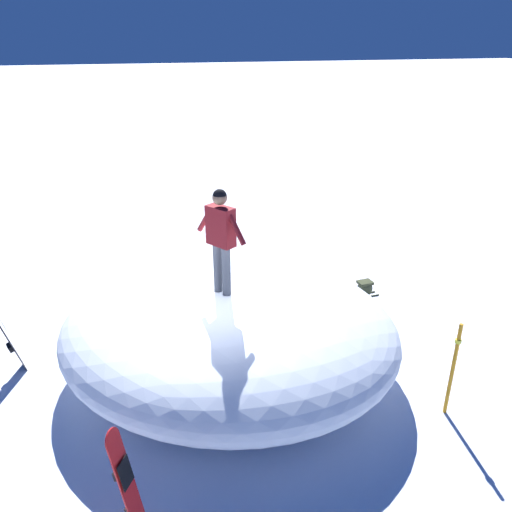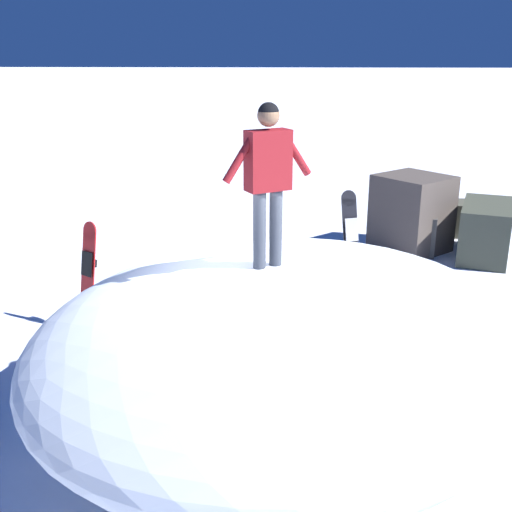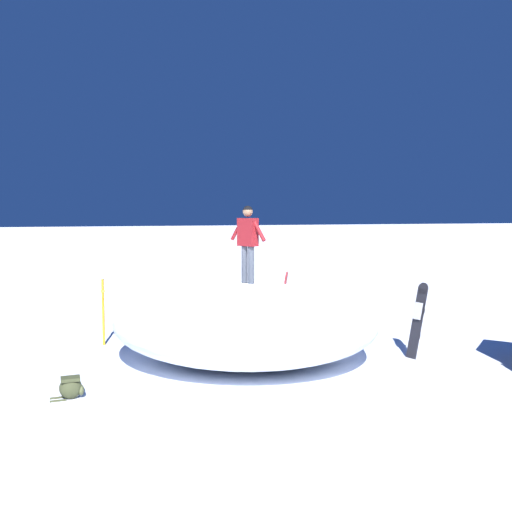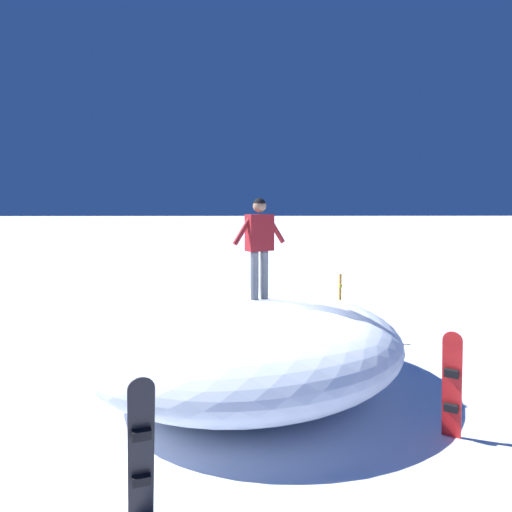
# 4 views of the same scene
# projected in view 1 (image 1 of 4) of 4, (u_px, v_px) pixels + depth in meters

# --- Properties ---
(ground) EXTENTS (240.00, 240.00, 0.00)m
(ground) POSITION_uv_depth(u_px,v_px,m) (208.00, 392.00, 8.44)
(ground) COLOR white
(snow_mound) EXTENTS (7.96, 7.84, 1.68)m
(snow_mound) POSITION_uv_depth(u_px,v_px,m) (229.00, 328.00, 8.73)
(snow_mound) COLOR white
(snow_mound) RESTS_ON ground
(snowboarder_standing) EXTENTS (0.60, 0.95, 1.76)m
(snowboarder_standing) POSITION_uv_depth(u_px,v_px,m) (221.00, 232.00, 7.75)
(snowboarder_standing) COLOR #333842
(snowboarder_standing) RESTS_ON snow_mound
(snowboard_primary_upright) EXTENTS (0.38, 0.37, 1.61)m
(snowboard_primary_upright) POSITION_uv_depth(u_px,v_px,m) (126.00, 484.00, 5.69)
(snowboard_primary_upright) COLOR red
(snowboard_primary_upright) RESTS_ON ground
(snowboard_secondary_upright) EXTENTS (0.50, 0.39, 1.70)m
(snowboard_secondary_upright) POSITION_uv_depth(u_px,v_px,m) (2.00, 331.00, 8.58)
(snowboard_secondary_upright) COLOR black
(snowboard_secondary_upright) RESTS_ON ground
(backpack_near) EXTENTS (0.59, 0.31, 0.39)m
(backpack_near) POSITION_uv_depth(u_px,v_px,m) (364.00, 289.00, 11.47)
(backpack_near) COLOR #383D23
(backpack_near) RESTS_ON ground
(trail_marker_pole) EXTENTS (0.10, 0.10, 1.65)m
(trail_marker_pole) POSITION_uv_depth(u_px,v_px,m) (453.00, 368.00, 7.63)
(trail_marker_pole) COLOR orange
(trail_marker_pole) RESTS_ON ground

